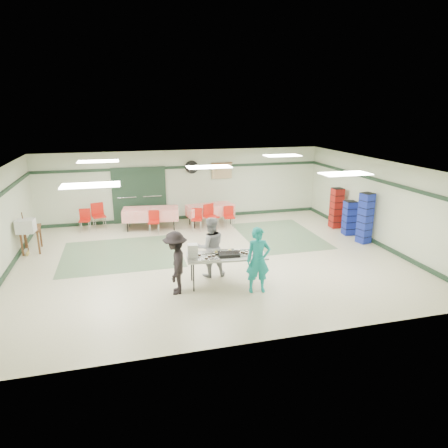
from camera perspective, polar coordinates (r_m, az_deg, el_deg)
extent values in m
plane|color=beige|center=(11.77, -2.01, -4.87)|extent=(11.00, 11.00, 0.00)
plane|color=white|center=(11.08, -2.15, 8.26)|extent=(11.00, 11.00, 0.00)
plane|color=beige|center=(15.67, -5.71, 5.56)|extent=(11.00, 0.00, 11.00)
plane|color=beige|center=(7.26, 5.80, -7.33)|extent=(11.00, 0.00, 11.00)
plane|color=beige|center=(13.61, 21.17, 2.89)|extent=(0.00, 9.00, 9.00)
cube|color=#1B3222|center=(15.53, -5.77, 8.08)|extent=(11.00, 0.06, 0.10)
cube|color=#1B3222|center=(15.93, -5.56, 0.98)|extent=(11.00, 0.06, 0.12)
cube|color=#1B3222|center=(11.91, -28.81, -6.41)|extent=(0.06, 9.00, 0.12)
cube|color=#1B3222|center=(13.46, 21.37, 5.79)|extent=(0.06, 9.00, 0.10)
cube|color=#1B3222|center=(13.93, 20.53, -2.28)|extent=(0.06, 9.00, 0.12)
cube|color=#597858|center=(12.46, -14.37, -4.15)|extent=(3.50, 3.00, 0.01)
cube|color=#597858|center=(13.93, 7.91, -1.60)|extent=(2.50, 3.50, 0.01)
cube|color=gray|center=(15.49, -13.72, 3.92)|extent=(0.90, 0.06, 2.10)
cube|color=gray|center=(15.53, -10.21, 4.16)|extent=(0.90, 0.06, 2.10)
cube|color=#1B3222|center=(15.48, -11.98, 4.02)|extent=(2.00, 0.03, 2.15)
cylinder|color=black|center=(15.55, -4.65, 8.12)|extent=(0.50, 0.10, 0.50)
cube|color=tan|center=(15.83, -0.31, 7.58)|extent=(0.80, 0.02, 0.60)
cube|color=#AEADA9|center=(9.85, 0.35, -4.57)|extent=(2.02, 0.98, 0.04)
cylinder|color=black|center=(9.61, -4.36, -7.63)|extent=(0.04, 0.04, 0.72)
cylinder|color=black|center=(9.87, 5.53, -6.98)|extent=(0.04, 0.04, 0.72)
cylinder|color=black|center=(10.19, -4.67, -6.20)|extent=(0.04, 0.04, 0.72)
cylinder|color=black|center=(10.44, 4.66, -5.63)|extent=(0.04, 0.04, 0.72)
cube|color=silver|center=(9.94, 3.10, -4.20)|extent=(0.57, 0.45, 0.02)
cube|color=silver|center=(9.92, 0.04, -4.21)|extent=(0.65, 0.52, 0.02)
cube|color=silver|center=(9.64, -2.55, -4.85)|extent=(0.66, 0.53, 0.02)
cube|color=black|center=(9.78, 0.71, -4.36)|extent=(0.54, 0.37, 0.08)
cube|color=white|center=(9.68, -4.50, -3.83)|extent=(0.26, 0.24, 0.33)
imported|color=teal|center=(9.46, 4.90, -5.17)|extent=(0.62, 0.44, 1.59)
imported|color=#97979C|center=(10.31, -1.94, -3.29)|extent=(0.77, 0.60, 1.58)
imported|color=black|center=(9.44, -6.94, -5.53)|extent=(0.72, 1.06, 1.51)
cube|color=red|center=(14.92, -2.01, 2.69)|extent=(1.81, 0.99, 0.05)
cube|color=red|center=(14.97, -2.00, 1.99)|extent=(1.82, 1.01, 0.40)
cylinder|color=black|center=(14.52, -4.22, 0.72)|extent=(0.04, 0.04, 0.72)
cylinder|color=black|center=(15.03, 0.95, 1.30)|extent=(0.04, 0.04, 0.72)
cylinder|color=black|center=(15.04, -4.94, 1.26)|extent=(0.04, 0.04, 0.72)
cylinder|color=black|center=(15.54, 0.09, 1.81)|extent=(0.04, 0.04, 0.72)
cube|color=red|center=(14.61, -10.46, 2.14)|extent=(2.05, 1.08, 0.05)
cube|color=red|center=(14.66, -10.42, 1.42)|extent=(2.06, 1.10, 0.40)
cylinder|color=black|center=(14.46, -13.67, 0.23)|extent=(0.04, 0.04, 0.72)
cylinder|color=black|center=(14.38, -7.17, 0.48)|extent=(0.04, 0.04, 0.72)
cylinder|color=black|center=(15.09, -13.44, 0.91)|extent=(0.04, 0.04, 0.72)
cylinder|color=black|center=(15.01, -7.21, 1.15)|extent=(0.04, 0.04, 0.72)
cube|color=red|center=(14.36, -1.80, 1.02)|extent=(0.55, 0.55, 0.04)
cube|color=red|center=(14.45, -2.24, 2.07)|extent=(0.41, 0.19, 0.42)
cylinder|color=silver|center=(14.20, -1.97, -0.18)|extent=(0.02, 0.02, 0.45)
cylinder|color=silver|center=(14.38, -0.85, 0.04)|extent=(0.02, 0.02, 0.45)
cylinder|color=silver|center=(14.47, -2.73, 0.13)|extent=(0.02, 0.02, 0.45)
cylinder|color=silver|center=(14.65, -1.62, 0.34)|extent=(0.02, 0.02, 0.45)
cube|color=red|center=(14.27, -3.93, 0.64)|extent=(0.45, 0.45, 0.04)
cube|color=red|center=(14.37, -3.90, 1.59)|extent=(0.37, 0.13, 0.37)
cylinder|color=silver|center=(14.19, -4.55, -0.35)|extent=(0.02, 0.02, 0.39)
cylinder|color=silver|center=(14.17, -3.36, -0.35)|extent=(0.02, 0.02, 0.39)
cylinder|color=silver|center=(14.48, -4.46, -0.02)|extent=(0.02, 0.02, 0.39)
cylinder|color=silver|center=(14.46, -3.29, -0.02)|extent=(0.02, 0.02, 0.39)
cube|color=red|center=(14.53, 0.76, 0.97)|extent=(0.40, 0.40, 0.04)
cube|color=red|center=(14.63, 0.65, 1.91)|extent=(0.37, 0.07, 0.37)
cylinder|color=silver|center=(14.42, 0.29, -0.03)|extent=(0.02, 0.02, 0.39)
cylinder|color=silver|center=(14.47, 1.45, 0.03)|extent=(0.02, 0.02, 0.39)
cylinder|color=silver|center=(14.70, 0.09, 0.30)|extent=(0.02, 0.02, 0.39)
cylinder|color=silver|center=(14.75, 1.22, 0.35)|extent=(0.02, 0.02, 0.39)
cube|color=red|center=(14.07, -9.98, 0.24)|extent=(0.43, 0.43, 0.04)
cube|color=red|center=(14.18, -9.98, 1.23)|extent=(0.38, 0.10, 0.38)
cylinder|color=silver|center=(14.01, -10.60, -0.80)|extent=(0.02, 0.02, 0.39)
cylinder|color=silver|center=(13.98, -9.37, -0.77)|extent=(0.02, 0.02, 0.39)
cylinder|color=silver|center=(14.29, -10.50, -0.45)|extent=(0.02, 0.02, 0.39)
cylinder|color=silver|center=(14.27, -9.30, -0.42)|extent=(0.02, 0.02, 0.39)
cube|color=red|center=(15.06, -17.43, 1.06)|extent=(0.54, 0.54, 0.04)
cube|color=red|center=(15.19, -17.67, 2.10)|extent=(0.43, 0.15, 0.44)
cylinder|color=silver|center=(14.92, -17.86, -0.12)|extent=(0.02, 0.02, 0.46)
cylinder|color=silver|center=(14.99, -16.55, 0.06)|extent=(0.02, 0.02, 0.46)
cylinder|color=silver|center=(15.26, -18.13, 0.20)|extent=(0.02, 0.02, 0.46)
cylinder|color=silver|center=(15.32, -16.85, 0.38)|extent=(0.02, 0.02, 0.46)
cube|color=red|center=(14.92, -19.27, 0.47)|extent=(0.40, 0.40, 0.04)
cube|color=red|center=(15.03, -19.26, 1.40)|extent=(0.38, 0.07, 0.38)
cylinder|color=silver|center=(14.86, -19.85, -0.52)|extent=(0.02, 0.02, 0.39)
cylinder|color=silver|center=(14.81, -18.70, -0.46)|extent=(0.02, 0.02, 0.39)
cylinder|color=silver|center=(15.14, -19.68, -0.20)|extent=(0.02, 0.02, 0.39)
cylinder|color=silver|center=(15.09, -18.55, -0.14)|extent=(0.02, 0.02, 0.39)
cube|color=#1A219F|center=(14.39, 17.46, 0.82)|extent=(0.40, 0.40, 1.19)
cube|color=maroon|center=(15.08, 15.77, 2.21)|extent=(0.38, 0.38, 1.47)
cube|color=#1A219F|center=(13.60, 19.53, 0.78)|extent=(0.44, 0.44, 1.66)
cube|color=brown|center=(13.45, -25.98, -0.60)|extent=(0.64, 0.92, 0.05)
cube|color=brown|center=(13.24, -26.91, -2.66)|extent=(0.05, 0.05, 0.70)
cube|color=brown|center=(13.18, -24.96, -2.48)|extent=(0.05, 0.05, 0.70)
cube|color=brown|center=(13.92, -26.58, -1.74)|extent=(0.05, 0.05, 0.70)
cube|color=brown|center=(13.87, -24.73, -1.57)|extent=(0.05, 0.05, 0.70)
cube|color=beige|center=(12.94, -26.48, -0.27)|extent=(0.52, 0.46, 0.39)
cylinder|color=brown|center=(13.21, -26.52, -1.14)|extent=(0.08, 0.21, 1.31)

